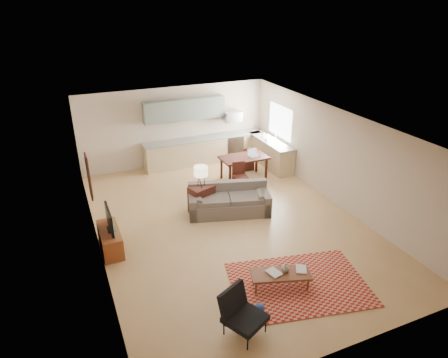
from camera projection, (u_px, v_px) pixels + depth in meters
name	position (u px, v px, depth m)	size (l,w,h in m)	color
room	(229.00, 176.00, 9.89)	(9.00, 9.00, 9.00)	tan
kitchen_counter_back	(204.00, 150.00, 14.07)	(4.26, 0.64, 0.92)	tan
kitchen_counter_right	(271.00, 153.00, 13.81)	(0.64, 2.26, 0.92)	tan
kitchen_range	(232.00, 146.00, 14.47)	(0.62, 0.62, 0.90)	#A5A8AD
kitchen_microwave	(232.00, 116.00, 14.02)	(0.62, 0.40, 0.35)	#A5A8AD
upper_cabinets	(185.00, 109.00, 13.35)	(2.80, 0.34, 0.70)	slate
window_right	(280.00, 121.00, 13.46)	(0.02, 1.40, 1.05)	white
wall_art_left	(89.00, 177.00, 9.40)	(0.06, 0.42, 1.10)	olive
triptych	(172.00, 115.00, 13.41)	(1.70, 0.04, 0.50)	beige
rug	(299.00, 284.00, 8.25)	(2.76, 1.91, 0.02)	maroon
sofa	(229.00, 200.00, 10.80)	(2.28, 0.99, 0.79)	brown
coffee_table	(280.00, 280.00, 8.09)	(1.21, 0.48, 0.36)	#542915
book_a	(270.00, 275.00, 7.95)	(0.29, 0.35, 0.03)	maroon
book_b	(296.00, 269.00, 8.13)	(0.33, 0.36, 0.02)	navy
vase	(285.00, 268.00, 8.03)	(0.17, 0.17, 0.17)	black
armchair	(245.00, 315.00, 6.89)	(0.73, 0.73, 0.84)	black
tv_credenza	(110.00, 240.00, 9.28)	(0.45, 1.16, 0.53)	brown
tv	(109.00, 219.00, 9.07)	(0.09, 0.89, 0.53)	black
console_table	(202.00, 199.00, 10.88)	(0.65, 0.43, 0.76)	black
table_lamp	(201.00, 176.00, 10.59)	(0.37, 0.37, 0.61)	beige
dining_table	(244.00, 168.00, 12.84)	(1.49, 0.86, 0.76)	black
dining_chair_near	(241.00, 176.00, 12.12)	(0.40, 0.42, 0.85)	black
dining_chair_far	(247.00, 158.00, 13.52)	(0.40, 0.42, 0.84)	black
laptop	(254.00, 153.00, 12.65)	(0.32, 0.24, 0.24)	#A5A8AD
soap_bottle	(264.00, 135.00, 13.85)	(0.10, 0.11, 0.19)	beige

